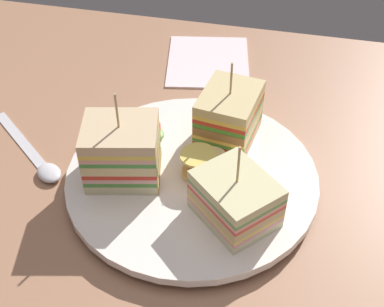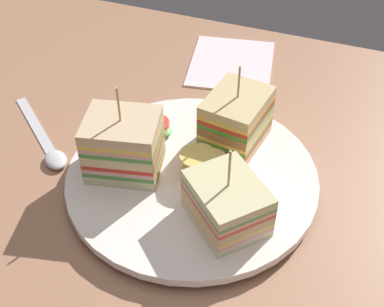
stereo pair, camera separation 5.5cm
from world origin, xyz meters
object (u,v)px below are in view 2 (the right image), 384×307
sandwich_wedge_0 (236,120)px  chip_pile (205,164)px  plate (192,178)px  spoon (49,148)px  sandwich_wedge_1 (124,145)px  napkin (231,63)px  sandwich_wedge_2 (227,203)px

sandwich_wedge_0 → chip_pile: sandwich_wedge_0 is taller
plate → sandwich_wedge_0: size_ratio=2.68×
chip_pile → spoon: chip_pile is taller
plate → sandwich_wedge_0: sandwich_wedge_0 is taller
chip_pile → sandwich_wedge_1: bearing=-166.0°
spoon → napkin: spoon is taller
spoon → napkin: size_ratio=1.00×
chip_pile → spoon: (-19.35, -1.14, -2.91)cm
sandwich_wedge_1 → sandwich_wedge_2: size_ratio=1.09×
sandwich_wedge_1 → spoon: size_ratio=0.79×
chip_pile → sandwich_wedge_0: bearing=77.5°
plate → sandwich_wedge_0: (2.76, 6.82, 3.89)cm
sandwich_wedge_0 → spoon: (-20.75, -7.48, -4.58)cm
chip_pile → spoon: size_ratio=0.48×
plate → napkin: 25.24cm
plate → sandwich_wedge_1: sandwich_wedge_1 is taller
plate → sandwich_wedge_0: 8.32cm
sandwich_wedge_0 → chip_pile: bearing=-4.2°
sandwich_wedge_1 → spoon: sandwich_wedge_1 is taller
plate → sandwich_wedge_2: 8.00cm
sandwich_wedge_2 → spoon: (-23.45, 4.25, -3.87)cm
sandwich_wedge_1 → napkin: 27.38cm
sandwich_wedge_0 → sandwich_wedge_2: size_ratio=1.04×
sandwich_wedge_0 → napkin: size_ratio=0.76×
plate → sandwich_wedge_1: bearing=-167.1°
sandwich_wedge_2 → chip_pile: bearing=-10.1°
sandwich_wedge_1 → sandwich_wedge_0: bearing=27.9°
sandwich_wedge_1 → sandwich_wedge_2: 13.07cm
plate → napkin: bearing=97.4°
sandwich_wedge_1 → spoon: 11.85cm
sandwich_wedge_0 → napkin: 19.74cm
sandwich_wedge_1 → sandwich_wedge_2: sandwich_wedge_1 is taller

